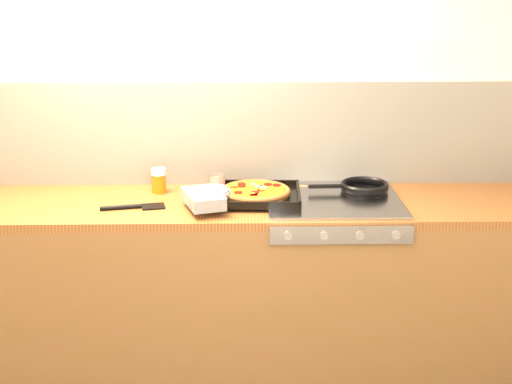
{
  "coord_description": "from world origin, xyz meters",
  "views": [
    {
      "loc": [
        0.04,
        -1.97,
        1.88
      ],
      "look_at": [
        0.1,
        1.08,
        0.95
      ],
      "focal_mm": 50.0,
      "sensor_mm": 36.0,
      "label": 1
    }
  ],
  "objects_px": {
    "frying_pan": "(363,187)",
    "juice_glass": "(159,180)",
    "pizza_on_tray": "(241,194)",
    "tomato_can": "(218,184)"
  },
  "relations": [
    {
      "from": "frying_pan",
      "to": "pizza_on_tray",
      "type": "bearing_deg",
      "value": -168.73
    },
    {
      "from": "frying_pan",
      "to": "juice_glass",
      "type": "relative_size",
      "value": 3.25
    },
    {
      "from": "tomato_can",
      "to": "juice_glass",
      "type": "bearing_deg",
      "value": 171.54
    },
    {
      "from": "frying_pan",
      "to": "juice_glass",
      "type": "distance_m",
      "value": 0.96
    },
    {
      "from": "pizza_on_tray",
      "to": "frying_pan",
      "type": "height_order",
      "value": "pizza_on_tray"
    },
    {
      "from": "frying_pan",
      "to": "tomato_can",
      "type": "bearing_deg",
      "value": 178.63
    },
    {
      "from": "tomato_can",
      "to": "juice_glass",
      "type": "height_order",
      "value": "juice_glass"
    },
    {
      "from": "juice_glass",
      "to": "frying_pan",
      "type": "bearing_deg",
      "value": -3.45
    },
    {
      "from": "juice_glass",
      "to": "pizza_on_tray",
      "type": "bearing_deg",
      "value": -23.87
    },
    {
      "from": "tomato_can",
      "to": "juice_glass",
      "type": "distance_m",
      "value": 0.28
    }
  ]
}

